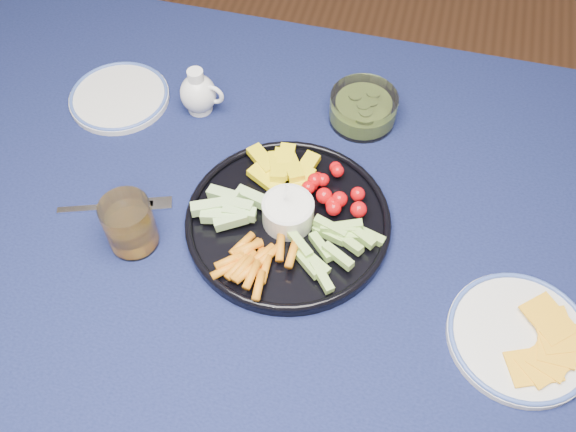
% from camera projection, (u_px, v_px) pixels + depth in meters
% --- Properties ---
extents(dining_table, '(1.67, 1.07, 0.75)m').
position_uv_depth(dining_table, '(226.00, 264.00, 1.08)').
color(dining_table, '#472817').
rests_on(dining_table, ground).
extents(crudite_platter, '(0.32, 0.32, 0.10)m').
position_uv_depth(crudite_platter, '(287.00, 219.00, 1.00)').
color(crudite_platter, black).
rests_on(crudite_platter, dining_table).
extents(creamer_pitcher, '(0.08, 0.06, 0.09)m').
position_uv_depth(creamer_pitcher, '(199.00, 93.00, 1.13)').
color(creamer_pitcher, white).
rests_on(creamer_pitcher, dining_table).
extents(pickle_bowl, '(0.12, 0.12, 0.06)m').
position_uv_depth(pickle_bowl, '(363.00, 109.00, 1.13)').
color(pickle_bowl, white).
rests_on(pickle_bowl, dining_table).
extents(cheese_plate, '(0.20, 0.20, 0.02)m').
position_uv_depth(cheese_plate, '(521.00, 336.00, 0.89)').
color(cheese_plate, silver).
rests_on(cheese_plate, dining_table).
extents(juice_tumbler, '(0.08, 0.08, 0.09)m').
position_uv_depth(juice_tumbler, '(130.00, 227.00, 0.97)').
color(juice_tumbler, white).
rests_on(juice_tumbler, dining_table).
extents(fork_left, '(0.18, 0.08, 0.00)m').
position_uv_depth(fork_left, '(125.00, 206.00, 1.03)').
color(fork_left, silver).
rests_on(fork_left, dining_table).
extents(fork_right, '(0.13, 0.10, 0.00)m').
position_uv_depth(fork_right, '(510.00, 366.00, 0.88)').
color(fork_right, silver).
rests_on(fork_right, dining_table).
extents(side_plate_extra, '(0.18, 0.18, 0.01)m').
position_uv_depth(side_plate_extra, '(119.00, 97.00, 1.17)').
color(side_plate_extra, silver).
rests_on(side_plate_extra, dining_table).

